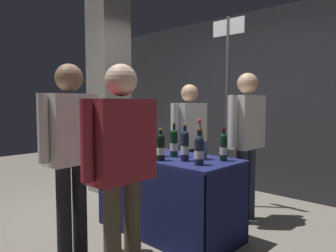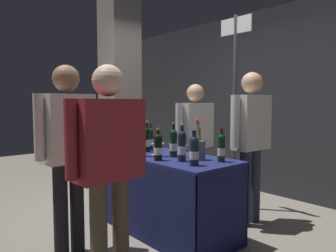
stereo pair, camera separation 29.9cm
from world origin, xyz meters
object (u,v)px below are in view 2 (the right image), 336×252
tasting_table (168,181)px  wine_glass_near_taster (154,147)px  concrete_pillar (120,87)px  featured_wine_bottle (173,143)px  flower_vase (200,148)px  wine_glass_near_vendor (161,147)px  display_bottle_0 (182,145)px  wine_glass_mid (184,149)px  booth_signpost (235,93)px  vendor_presenter (195,135)px  taster_foreground_right (68,143)px

tasting_table → wine_glass_near_taster: size_ratio=12.37×
concrete_pillar → featured_wine_bottle: (1.78, -0.52, -0.63)m
flower_vase → wine_glass_near_vendor: bearing=-159.0°
concrete_pillar → display_bottle_0: concrete_pillar is taller
wine_glass_near_taster → flower_vase: bearing=15.6°
wine_glass_mid → booth_signpost: size_ratio=0.05×
featured_wine_bottle → booth_signpost: bearing=95.8°
concrete_pillar → vendor_presenter: bearing=7.5°
wine_glass_near_taster → tasting_table: bearing=26.2°
wine_glass_near_vendor → wine_glass_near_taster: size_ratio=1.15×
wine_glass_near_vendor → wine_glass_mid: 0.24m
wine_glass_mid → vendor_presenter: (-0.47, 0.64, 0.05)m
wine_glass_near_vendor → vendor_presenter: 0.83m
display_bottle_0 → booth_signpost: size_ratio=0.15×
booth_signpost → wine_glass_near_taster: bearing=-95.1°
wine_glass_near_taster → vendor_presenter: bearing=102.4°
wine_glass_near_vendor → vendor_presenter: bearing=109.9°
tasting_table → taster_foreground_right: (-0.19, -0.96, 0.44)m
vendor_presenter → featured_wine_bottle: bearing=24.3°
featured_wine_bottle → flower_vase: (0.28, 0.07, -0.03)m
wine_glass_mid → concrete_pillar: bearing=166.2°
wine_glass_mid → flower_vase: (0.20, 0.01, 0.02)m
flower_vase → booth_signpost: size_ratio=0.16×
concrete_pillar → wine_glass_mid: size_ratio=25.82×
wine_glass_near_vendor → concrete_pillar: bearing=160.3°
tasting_table → booth_signpost: 1.43m
wine_glass_near_taster → booth_signpost: bearing=84.9°
tasting_table → vendor_presenter: (-0.31, 0.71, 0.39)m
wine_glass_near_taster → flower_vase: (0.50, 0.14, 0.02)m
featured_wine_bottle → taster_foreground_right: (-0.27, -0.96, 0.05)m
wine_glass_mid → flower_vase: bearing=2.7°
vendor_presenter → taster_foreground_right: size_ratio=0.94×
tasting_table → taster_foreground_right: bearing=-101.4°
tasting_table → booth_signpost: size_ratio=0.61×
wine_glass_near_vendor → flower_vase: flower_vase is taller
tasting_table → wine_glass_near_taster: bearing=-153.8°
tasting_table → wine_glass_near_vendor: 0.36m
flower_vase → taster_foreground_right: (-0.56, -1.03, 0.08)m
taster_foreground_right → wine_glass_near_vendor: bearing=-17.2°
featured_wine_bottle → display_bottle_0: display_bottle_0 is taller
flower_vase → vendor_presenter: 0.92m
featured_wine_bottle → wine_glass_mid: bearing=36.8°
concrete_pillar → flower_vase: size_ratio=8.04×
tasting_table → wine_glass_near_taster: wine_glass_near_taster is taller
taster_foreground_right → booth_signpost: size_ratio=0.69×
featured_wine_bottle → booth_signpost: 1.23m
vendor_presenter → taster_foreground_right: (0.11, -1.66, 0.05)m
wine_glass_near_vendor → wine_glass_near_taster: wine_glass_near_vendor is taller
taster_foreground_right → flower_vase: bearing=-34.7°
vendor_presenter → taster_foreground_right: bearing=-0.6°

